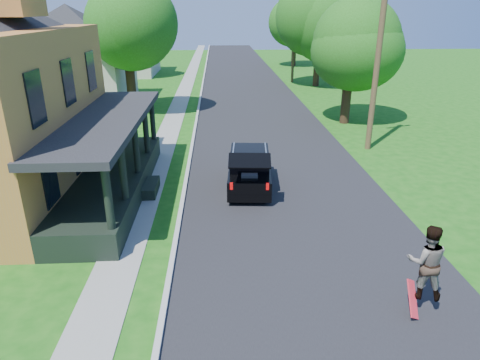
{
  "coord_description": "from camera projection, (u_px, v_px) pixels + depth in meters",
  "views": [
    {
      "loc": [
        -2.64,
        -9.83,
        6.85
      ],
      "look_at": [
        -1.96,
        3.0,
        1.69
      ],
      "focal_mm": 32.0,
      "sensor_mm": 36.0,
      "label": 1
    }
  ],
  "objects": [
    {
      "name": "sidewalk",
      "position": [
        176.0,
        113.0,
        30.05
      ],
      "size": [
        1.3,
        120.0,
        0.03
      ],
      "primitive_type": "cube",
      "color": "gray",
      "rests_on": "ground"
    },
    {
      "name": "utility_pole_far",
      "position": [
        294.0,
        33.0,
        41.24
      ],
      "size": [
        1.58,
        0.28,
        9.05
      ],
      "rotation": [
        0.0,
        0.0,
        -0.1
      ],
      "color": "#493621",
      "rests_on": "ground"
    },
    {
      "name": "neighbor_house_far",
      "position": [
        117.0,
        35.0,
        46.63
      ],
      "size": [
        12.78,
        12.78,
        8.3
      ],
      "color": "#B6AFA1",
      "rests_on": "ground"
    },
    {
      "name": "tree_left_mid",
      "position": [
        124.0,
        18.0,
        28.43
      ],
      "size": [
        5.82,
        5.61,
        9.37
      ],
      "rotation": [
        0.0,
        0.0,
        -0.0
      ],
      "color": "black",
      "rests_on": "ground"
    },
    {
      "name": "tree_right_far",
      "position": [
        295.0,
        16.0,
        52.81
      ],
      "size": [
        7.58,
        7.73,
        9.27
      ],
      "rotation": [
        0.0,
        0.0,
        -0.37
      ],
      "color": "black",
      "rests_on": "ground"
    },
    {
      "name": "street",
      "position": [
        255.0,
        113.0,
        30.32
      ],
      "size": [
        8.0,
        120.0,
        0.02
      ],
      "primitive_type": "cube",
      "color": "black",
      "rests_on": "ground"
    },
    {
      "name": "tree_right_mid",
      "position": [
        320.0,
        17.0,
        38.54
      ],
      "size": [
        7.69,
        7.78,
        9.74
      ],
      "rotation": [
        0.0,
        0.0,
        -0.24
      ],
      "color": "black",
      "rests_on": "ground"
    },
    {
      "name": "tree_left_far",
      "position": [
        134.0,
        26.0,
        43.58
      ],
      "size": [
        6.12,
        6.28,
        7.98
      ],
      "rotation": [
        0.0,
        0.0,
        -0.3
      ],
      "color": "black",
      "rests_on": "ground"
    },
    {
      "name": "ground",
      "position": [
        317.0,
        276.0,
        11.79
      ],
      "size": [
        140.0,
        140.0,
        0.0
      ],
      "primitive_type": "plane",
      "color": "#155410",
      "rests_on": "ground"
    },
    {
      "name": "utility_pole_near",
      "position": [
        379.0,
        47.0,
        20.6
      ],
      "size": [
        1.73,
        0.74,
        9.91
      ],
      "rotation": [
        0.0,
        0.0,
        0.35
      ],
      "color": "#493621",
      "rests_on": "ground"
    },
    {
      "name": "black_suv",
      "position": [
        249.0,
        170.0,
        17.37
      ],
      "size": [
        1.93,
        4.38,
        1.99
      ],
      "rotation": [
        0.0,
        0.0,
        -0.07
      ],
      "color": "black",
      "rests_on": "ground"
    },
    {
      "name": "skateboarder",
      "position": [
        427.0,
        262.0,
        10.05
      ],
      "size": [
        1.06,
        0.92,
        1.88
      ],
      "rotation": [
        0.0,
        0.0,
        2.89
      ],
      "color": "black",
      "rests_on": "ground"
    },
    {
      "name": "neighbor_house_mid",
      "position": [
        71.0,
        47.0,
        31.81
      ],
      "size": [
        12.78,
        12.78,
        8.3
      ],
      "color": "#B6AFA1",
      "rests_on": "ground"
    },
    {
      "name": "front_walk",
      "position": [
        46.0,
        195.0,
        16.88
      ],
      "size": [
        6.5,
        1.2,
        0.03
      ],
      "primitive_type": "cube",
      "color": "gray",
      "rests_on": "ground"
    },
    {
      "name": "tree_right_near",
      "position": [
        351.0,
        39.0,
        25.74
      ],
      "size": [
        6.64,
        6.84,
        8.1
      ],
      "rotation": [
        0.0,
        0.0,
        -0.33
      ],
      "color": "black",
      "rests_on": "ground"
    },
    {
      "name": "skateboard",
      "position": [
        412.0,
        300.0,
        10.22
      ],
      "size": [
        0.33,
        0.79,
        0.72
      ],
      "rotation": [
        0.0,
        0.0,
        0.3
      ],
      "color": "red",
      "rests_on": "ground"
    },
    {
      "name": "curb",
      "position": [
        198.0,
        113.0,
        30.12
      ],
      "size": [
        0.15,
        120.0,
        0.12
      ],
      "primitive_type": "cube",
      "color": "#AAAAA5",
      "rests_on": "ground"
    }
  ]
}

